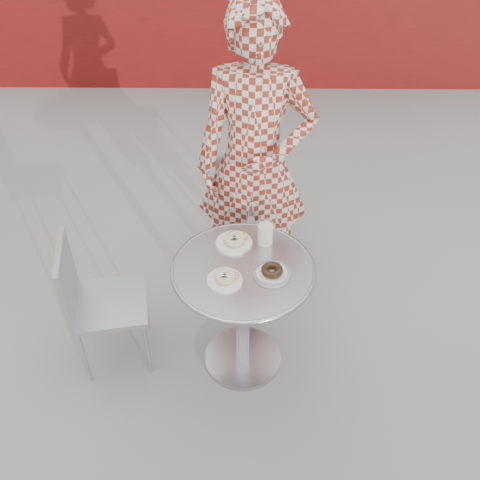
{
  "coord_description": "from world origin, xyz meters",
  "views": [
    {
      "loc": [
        -0.05,
        -1.94,
        2.5
      ],
      "look_at": [
        -0.07,
        0.08,
        0.79
      ],
      "focal_mm": 40.0,
      "sensor_mm": 36.0,
      "label": 1
    }
  ],
  "objects_px": {
    "bistro_table": "(243,293)",
    "chair_far": "(245,218)",
    "plate_far": "(235,241)",
    "plate_near": "(225,278)",
    "chair_left": "(113,324)",
    "plate_checker": "(272,272)",
    "seated_person": "(255,164)",
    "milk_cup": "(265,233)"
  },
  "relations": [
    {
      "from": "chair_far",
      "to": "chair_left",
      "type": "height_order",
      "value": "chair_far"
    },
    {
      "from": "chair_left",
      "to": "plate_far",
      "type": "relative_size",
      "value": 4.34
    },
    {
      "from": "bistro_table",
      "to": "plate_near",
      "type": "bearing_deg",
      "value": -132.56
    },
    {
      "from": "bistro_table",
      "to": "chair_far",
      "type": "distance_m",
      "value": 1.02
    },
    {
      "from": "chair_left",
      "to": "plate_checker",
      "type": "bearing_deg",
      "value": -106.32
    },
    {
      "from": "chair_left",
      "to": "chair_far",
      "type": "bearing_deg",
      "value": -48.22
    },
    {
      "from": "plate_far",
      "to": "chair_far",
      "type": "bearing_deg",
      "value": 86.15
    },
    {
      "from": "chair_left",
      "to": "bistro_table",
      "type": "bearing_deg",
      "value": -103.7
    },
    {
      "from": "seated_person",
      "to": "plate_checker",
      "type": "bearing_deg",
      "value": -79.33
    },
    {
      "from": "chair_far",
      "to": "plate_near",
      "type": "height_order",
      "value": "chair_far"
    },
    {
      "from": "milk_cup",
      "to": "seated_person",
      "type": "bearing_deg",
      "value": 96.13
    },
    {
      "from": "plate_near",
      "to": "plate_checker",
      "type": "distance_m",
      "value": 0.23
    },
    {
      "from": "seated_person",
      "to": "plate_far",
      "type": "bearing_deg",
      "value": -98.12
    },
    {
      "from": "plate_far",
      "to": "plate_near",
      "type": "xyz_separation_m",
      "value": [
        -0.04,
        -0.27,
        -0.0
      ]
    },
    {
      "from": "seated_person",
      "to": "plate_far",
      "type": "height_order",
      "value": "seated_person"
    },
    {
      "from": "plate_far",
      "to": "plate_near",
      "type": "bearing_deg",
      "value": -98.29
    },
    {
      "from": "chair_far",
      "to": "chair_left",
      "type": "distance_m",
      "value": 1.19
    },
    {
      "from": "bistro_table",
      "to": "plate_checker",
      "type": "height_order",
      "value": "plate_checker"
    },
    {
      "from": "bistro_table",
      "to": "seated_person",
      "type": "bearing_deg",
      "value": 84.73
    },
    {
      "from": "chair_left",
      "to": "plate_checker",
      "type": "height_order",
      "value": "chair_left"
    },
    {
      "from": "plate_far",
      "to": "plate_checker",
      "type": "relative_size",
      "value": 1.02
    },
    {
      "from": "bistro_table",
      "to": "plate_checker",
      "type": "relative_size",
      "value": 3.95
    },
    {
      "from": "bistro_table",
      "to": "milk_cup",
      "type": "relative_size",
      "value": 5.43
    },
    {
      "from": "plate_checker",
      "to": "milk_cup",
      "type": "relative_size",
      "value": 1.38
    },
    {
      "from": "chair_far",
      "to": "plate_checker",
      "type": "relative_size",
      "value": 4.74
    },
    {
      "from": "milk_cup",
      "to": "chair_far",
      "type": "bearing_deg",
      "value": 97.31
    },
    {
      "from": "chair_left",
      "to": "plate_checker",
      "type": "relative_size",
      "value": 4.44
    },
    {
      "from": "bistro_table",
      "to": "chair_far",
      "type": "xyz_separation_m",
      "value": [
        0.01,
        0.98,
        -0.28
      ]
    },
    {
      "from": "plate_checker",
      "to": "chair_far",
      "type": "bearing_deg",
      "value": 97.14
    },
    {
      "from": "plate_far",
      "to": "plate_near",
      "type": "height_order",
      "value": "plate_far"
    },
    {
      "from": "chair_far",
      "to": "plate_near",
      "type": "bearing_deg",
      "value": 77.11
    },
    {
      "from": "seated_person",
      "to": "plate_checker",
      "type": "distance_m",
      "value": 0.72
    },
    {
      "from": "bistro_table",
      "to": "plate_far",
      "type": "bearing_deg",
      "value": 104.09
    },
    {
      "from": "chair_left",
      "to": "milk_cup",
      "type": "bearing_deg",
      "value": -90.42
    },
    {
      "from": "bistro_table",
      "to": "plate_far",
      "type": "xyz_separation_m",
      "value": [
        -0.04,
        0.18,
        0.19
      ]
    },
    {
      "from": "seated_person",
      "to": "plate_checker",
      "type": "xyz_separation_m",
      "value": [
        0.08,
        -0.7,
        -0.17
      ]
    },
    {
      "from": "plate_near",
      "to": "milk_cup",
      "type": "bearing_deg",
      "value": 55.1
    },
    {
      "from": "chair_far",
      "to": "plate_near",
      "type": "xyz_separation_m",
      "value": [
        -0.09,
        -1.07,
        0.47
      ]
    },
    {
      "from": "seated_person",
      "to": "milk_cup",
      "type": "distance_m",
      "value": 0.48
    },
    {
      "from": "plate_far",
      "to": "plate_checker",
      "type": "xyz_separation_m",
      "value": [
        0.18,
        -0.23,
        -0.0
      ]
    },
    {
      "from": "chair_far",
      "to": "plate_far",
      "type": "bearing_deg",
      "value": 78.25
    },
    {
      "from": "bistro_table",
      "to": "milk_cup",
      "type": "distance_m",
      "value": 0.32
    }
  ]
}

